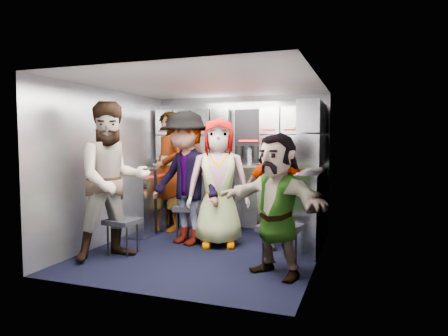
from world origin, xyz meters
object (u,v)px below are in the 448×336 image
(jump_seat_near_right, at_px, (280,230))
(attendant_arc_b, at_px, (185,178))
(jump_seat_center, at_px, (223,214))
(jump_seat_mid_right, at_px, (279,217))
(jump_seat_near_left, at_px, (122,223))
(jump_seat_mid_left, at_px, (191,210))
(attendant_arc_c, at_px, (218,183))
(attendant_arc_e, at_px, (277,204))
(attendant_arc_d, at_px, (276,192))
(attendant_standing, at_px, (169,171))
(attendant_arc_a, at_px, (113,181))

(jump_seat_near_right, height_order, attendant_arc_b, attendant_arc_b)
(jump_seat_center, relative_size, jump_seat_mid_right, 1.01)
(jump_seat_mid_right, bearing_deg, jump_seat_near_left, -147.79)
(jump_seat_mid_left, xyz_separation_m, attendant_arc_c, (0.46, -0.13, 0.41))
(jump_seat_mid_right, xyz_separation_m, attendant_arc_e, (0.23, -1.22, 0.37))
(jump_seat_center, distance_m, attendant_arc_d, 0.82)
(attendant_standing, bearing_deg, attendant_arc_d, 21.01)
(jump_seat_center, bearing_deg, attendant_arc_e, -47.76)
(attendant_arc_b, height_order, attendant_arc_d, attendant_arc_b)
(jump_seat_near_right, distance_m, attendant_arc_b, 1.65)
(attendant_arc_e, bearing_deg, attendant_arc_c, 164.60)
(attendant_arc_b, bearing_deg, jump_seat_near_right, -6.64)
(attendant_arc_d, bearing_deg, jump_seat_near_left, -177.38)
(attendant_arc_b, bearing_deg, jump_seat_center, 44.61)
(jump_seat_mid_right, relative_size, jump_seat_near_right, 0.90)
(jump_seat_mid_left, height_order, attendant_standing, attendant_standing)
(jump_seat_mid_left, distance_m, jump_seat_near_right, 1.66)
(jump_seat_near_right, relative_size, attendant_arc_d, 0.33)
(jump_seat_center, bearing_deg, attendant_arc_c, -90.00)
(jump_seat_center, relative_size, attendant_arc_b, 0.25)
(jump_seat_near_left, bearing_deg, jump_seat_near_right, 1.41)
(jump_seat_mid_right, relative_size, attendant_arc_e, 0.30)
(attendant_arc_a, distance_m, attendant_arc_c, 1.36)
(jump_seat_near_right, bearing_deg, attendant_arc_c, 143.81)
(jump_seat_mid_right, bearing_deg, attendant_arc_a, -143.72)
(jump_seat_mid_left, relative_size, attendant_arc_e, 0.33)
(jump_seat_center, bearing_deg, jump_seat_near_right, -42.50)
(jump_seat_mid_left, bearing_deg, jump_seat_center, 5.73)
(attendant_arc_c, relative_size, attendant_arc_d, 1.15)
(jump_seat_center, bearing_deg, attendant_arc_b, -153.72)
(attendant_standing, bearing_deg, attendant_arc_a, -51.43)
(jump_seat_mid_left, height_order, attendant_arc_a, attendant_arc_a)
(attendant_arc_c, distance_m, attendant_arc_e, 1.33)
(attendant_standing, xyz_separation_m, attendant_arc_d, (1.81, -0.48, -0.19))
(attendant_standing, height_order, attendant_arc_e, attendant_standing)
(jump_seat_mid_left, distance_m, jump_seat_center, 0.46)
(attendant_standing, distance_m, attendant_arc_c, 1.23)
(attendant_arc_e, bearing_deg, attendant_arc_d, 129.36)
(jump_seat_near_left, relative_size, jump_seat_center, 0.97)
(jump_seat_near_right, distance_m, attendant_arc_c, 1.27)
(attendant_arc_a, height_order, attendant_arc_c, attendant_arc_a)
(attendant_standing, bearing_deg, jump_seat_mid_left, -3.57)
(jump_seat_center, height_order, attendant_arc_a, attendant_arc_a)
(attendant_arc_d, bearing_deg, attendant_arc_c, 166.19)
(jump_seat_mid_right, distance_m, attendant_arc_b, 1.36)
(attendant_arc_c, bearing_deg, attendant_arc_e, -62.47)
(jump_seat_mid_left, xyz_separation_m, attendant_arc_a, (-0.53, -1.07, 0.49))
(jump_seat_near_left, xyz_separation_m, attendant_arc_a, (0.00, -0.18, 0.55))
(jump_seat_near_left, xyz_separation_m, attendant_arc_e, (1.96, -0.13, 0.36))
(jump_seat_near_left, distance_m, jump_seat_mid_right, 2.05)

